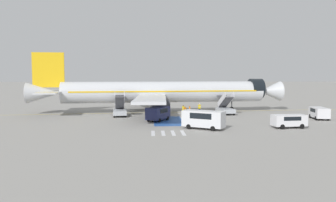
{
  "coord_description": "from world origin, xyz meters",
  "views": [
    {
      "loc": [
        -4.66,
        -60.33,
        6.9
      ],
      "look_at": [
        -1.55,
        -3.02,
        2.4
      ],
      "focal_mm": 35.0,
      "sensor_mm": 36.0,
      "label": 1
    }
  ],
  "objects": [
    {
      "name": "baggage_cart",
      "position": [
        -2.24,
        -5.79,
        0.26
      ],
      "size": [
        2.06,
        2.87,
        0.87
      ],
      "rotation": [
        0.0,
        0.0,
        2.91
      ],
      "color": "gray",
      "rests_on": "ground_plane"
    },
    {
      "name": "service_van_1",
      "position": [
        21.93,
        -10.45,
        1.12
      ],
      "size": [
        2.6,
        4.53,
        1.84
      ],
      "rotation": [
        0.0,
        0.0,
        6.13
      ],
      "color": "silver",
      "rests_on": "ground_plane"
    },
    {
      "name": "ground_plane",
      "position": [
        0.0,
        0.0,
        0.0
      ],
      "size": [
        600.0,
        600.0,
        0.0
      ],
      "primitive_type": "plane",
      "color": "gray"
    },
    {
      "name": "ground_crew_1",
      "position": [
        1.09,
        -3.82,
        1.01
      ],
      "size": [
        0.44,
        0.24,
        1.75
      ],
      "rotation": [
        0.0,
        0.0,
        3.17
      ],
      "color": "#191E38",
      "rests_on": "ground_plane"
    },
    {
      "name": "apron_walkway_bar_3",
      "position": [
        -0.74,
        -21.63,
        0.0
      ],
      "size": [
        0.44,
        3.6,
        0.01
      ],
      "primitive_type": "cube",
      "color": "silver",
      "rests_on": "ground_plane"
    },
    {
      "name": "ground_crew_3",
      "position": [
        2.15,
        -4.14,
        0.96
      ],
      "size": [
        0.27,
        0.45,
        1.67
      ],
      "rotation": [
        0.0,
        0.0,
        4.62
      ],
      "color": "black",
      "rests_on": "ground_plane"
    },
    {
      "name": "boarding_stairs_aft",
      "position": [
        -9.84,
        -4.8,
        1.03
      ],
      "size": [
        2.68,
        5.4,
        4.29
      ],
      "rotation": [
        0.0,
        0.0,
        0.1
      ],
      "color": "#ADB2BA",
      "rests_on": "ground_plane"
    },
    {
      "name": "apron_walkway_bar_1",
      "position": [
        -3.14,
        -21.63,
        0.0
      ],
      "size": [
        0.44,
        3.6,
        0.01
      ],
      "primitive_type": "cube",
      "color": "silver",
      "rests_on": "ground_plane"
    },
    {
      "name": "ground_crew_2",
      "position": [
        4.25,
        -1.61,
        1.06
      ],
      "size": [
        0.48,
        0.36,
        1.83
      ],
      "rotation": [
        0.0,
        0.0,
        0.34
      ],
      "color": "#191E38",
      "rests_on": "ground_plane"
    },
    {
      "name": "apron_leadline_yellow",
      "position": [
        -1.94,
        0.52,
        0.0
      ],
      "size": [
        80.94,
        8.47,
        0.01
      ],
      "primitive_type": "cube",
      "rotation": [
        0.0,
        0.0,
        -1.47
      ],
      "color": "gold",
      "rests_on": "ground_plane"
    },
    {
      "name": "airliner",
      "position": [
        -2.59,
        0.45,
        3.78
      ],
      "size": [
        47.54,
        36.16,
        10.92
      ],
      "rotation": [
        0.0,
        0.0,
        -1.47
      ],
      "color": "silver",
      "rests_on": "ground_plane"
    },
    {
      "name": "service_van_0",
      "position": [
        2.16,
        -18.93,
        1.4
      ],
      "size": [
        5.61,
        4.51,
        2.36
      ],
      "rotation": [
        0.0,
        0.0,
        1.02
      ],
      "color": "silver",
      "rests_on": "ground_plane"
    },
    {
      "name": "apron_walkway_bar_0",
      "position": [
        -4.34,
        -21.63,
        0.0
      ],
      "size": [
        0.44,
        3.6,
        0.01
      ],
      "primitive_type": "cube",
      "color": "silver",
      "rests_on": "ground_plane"
    },
    {
      "name": "apron_stand_patch_blue",
      "position": [
        -1.94,
        -11.06,
        0.0
      ],
      "size": [
        4.41,
        10.55,
        0.01
      ],
      "primitive_type": "cube",
      "color": "#2856A8",
      "rests_on": "ground_plane"
    },
    {
      "name": "service_van_3",
      "position": [
        -3.5,
        -10.98,
        1.27
      ],
      "size": [
        3.92,
        4.71,
        2.11
      ],
      "rotation": [
        0.0,
        0.0,
        2.61
      ],
      "color": "#1E234C",
      "rests_on": "ground_plane"
    },
    {
      "name": "boarding_stairs_forward",
      "position": [
        8.73,
        -2.9,
        1.0
      ],
      "size": [
        2.68,
        5.4,
        4.07
      ],
      "rotation": [
        0.0,
        0.0,
        0.1
      ],
      "color": "#ADB2BA",
      "rests_on": "ground_plane"
    },
    {
      "name": "fuel_tanker",
      "position": [
        -7.17,
        23.86,
        1.84
      ],
      "size": [
        9.3,
        3.36,
        3.62
      ],
      "rotation": [
        0.0,
        0.0,
        1.48
      ],
      "color": "#38383D",
      "rests_on": "ground_plane"
    },
    {
      "name": "ground_crew_0",
      "position": [
        1.16,
        -5.77,
        0.99
      ],
      "size": [
        0.49,
        0.42,
        1.72
      ],
      "rotation": [
        0.0,
        0.0,
        0.57
      ],
      "color": "#191E38",
      "rests_on": "ground_plane"
    },
    {
      "name": "apron_walkway_bar_2",
      "position": [
        -1.94,
        -21.63,
        0.0
      ],
      "size": [
        0.44,
        3.6,
        0.01
      ],
      "primitive_type": "cube",
      "color": "silver",
      "rests_on": "ground_plane"
    },
    {
      "name": "service_van_2",
      "position": [
        13.5,
        -18.71,
        1.07
      ],
      "size": [
        4.5,
        2.23,
        1.75
      ],
      "rotation": [
        0.0,
        0.0,
        1.67
      ],
      "color": "silver",
      "rests_on": "ground_plane"
    }
  ]
}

